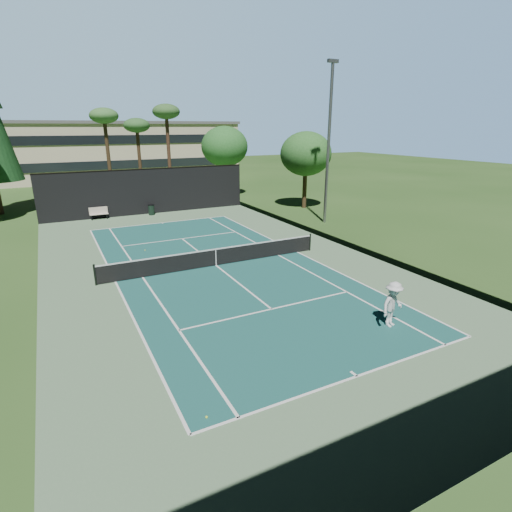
{
  "coord_description": "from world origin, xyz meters",
  "views": [
    {
      "loc": [
        -7.78,
        -20.01,
        7.52
      ],
      "look_at": [
        1.0,
        -3.0,
        1.3
      ],
      "focal_mm": 28.0,
      "sensor_mm": 36.0,
      "label": 1
    }
  ],
  "objects": [
    {
      "name": "court_lines",
      "position": [
        0.0,
        0.0,
        0.02
      ],
      "size": [
        11.07,
        23.87,
        0.01
      ],
      "color": "white",
      "rests_on": "ground"
    },
    {
      "name": "tennis_ball_c",
      "position": [
        1.69,
        2.47,
        0.04
      ],
      "size": [
        0.07,
        0.07,
        0.07
      ],
      "primitive_type": "sphere",
      "color": "#C5DC32",
      "rests_on": "ground"
    },
    {
      "name": "trash_bin",
      "position": [
        0.0,
        15.39,
        0.48
      ],
      "size": [
        0.56,
        0.56,
        0.95
      ],
      "color": "black",
      "rests_on": "ground"
    },
    {
      "name": "fence",
      "position": [
        0.0,
        0.06,
        2.01
      ],
      "size": [
        18.04,
        32.05,
        4.03
      ],
      "color": "black",
      "rests_on": "ground"
    },
    {
      "name": "tennis_ball_b",
      "position": [
        -2.05,
        1.68,
        0.03
      ],
      "size": [
        0.07,
        0.07,
        0.07
      ],
      "primitive_type": "sphere",
      "color": "yellow",
      "rests_on": "ground"
    },
    {
      "name": "decid_tree_b",
      "position": [
        14.0,
        12.0,
        5.08
      ],
      "size": [
        4.8,
        4.8,
        7.14
      ],
      "color": "#48341E",
      "rests_on": "ground"
    },
    {
      "name": "apron_slab",
      "position": [
        0.0,
        0.0,
        0.01
      ],
      "size": [
        18.0,
        32.0,
        0.01
      ],
      "primitive_type": "cube",
      "color": "#5C805A",
      "rests_on": "ground"
    },
    {
      "name": "palm_b",
      "position": [
        1.5,
        26.0,
        7.36
      ],
      "size": [
        2.8,
        2.8,
        8.42
      ],
      "color": "#3F2B1B",
      "rests_on": "ground"
    },
    {
      "name": "light_pole",
      "position": [
        12.0,
        6.0,
        6.46
      ],
      "size": [
        0.9,
        0.25,
        12.22
      ],
      "color": "gray",
      "rests_on": "ground"
    },
    {
      "name": "court_surface",
      "position": [
        0.0,
        0.0,
        0.01
      ],
      "size": [
        10.97,
        23.77,
        0.01
      ],
      "primitive_type": "cube",
      "color": "#1A544F",
      "rests_on": "ground"
    },
    {
      "name": "decid_tree_a",
      "position": [
        10.0,
        22.0,
        5.42
      ],
      "size": [
        5.12,
        5.12,
        7.62
      ],
      "color": "#3F2B1B",
      "rests_on": "ground"
    },
    {
      "name": "park_bench",
      "position": [
        -4.37,
        15.77,
        0.55
      ],
      "size": [
        1.5,
        0.45,
        1.02
      ],
      "color": "beige",
      "rests_on": "ground"
    },
    {
      "name": "ground",
      "position": [
        0.0,
        0.0,
        0.0
      ],
      "size": [
        160.0,
        160.0,
        0.0
      ],
      "primitive_type": "plane",
      "color": "#2B4F1D",
      "rests_on": "ground"
    },
    {
      "name": "palm_c",
      "position": [
        4.0,
        23.0,
        8.6
      ],
      "size": [
        2.8,
        2.8,
        9.77
      ],
      "color": "#492E1F",
      "rests_on": "ground"
    },
    {
      "name": "tennis_net",
      "position": [
        0.0,
        0.0,
        0.56
      ],
      "size": [
        12.9,
        0.1,
        1.1
      ],
      "color": "black",
      "rests_on": "ground"
    },
    {
      "name": "tennis_ball_a",
      "position": [
        -4.88,
        -11.48,
        0.04
      ],
      "size": [
        0.07,
        0.07,
        0.07
      ],
      "primitive_type": "sphere",
      "color": "#CFF237",
      "rests_on": "ground"
    },
    {
      "name": "palm_a",
      "position": [
        -2.0,
        24.0,
        8.19
      ],
      "size": [
        2.8,
        2.8,
        9.32
      ],
      "color": "#412E1B",
      "rests_on": "ground"
    },
    {
      "name": "campus_building",
      "position": [
        0.0,
        45.98,
        4.21
      ],
      "size": [
        40.5,
        12.5,
        8.3
      ],
      "color": "beige",
      "rests_on": "ground"
    },
    {
      "name": "player",
      "position": [
        3.47,
        -9.85,
        0.93
      ],
      "size": [
        1.33,
        0.95,
        1.85
      ],
      "primitive_type": "imported",
      "rotation": [
        0.0,
        0.0,
        0.24
      ],
      "color": "silver",
      "rests_on": "ground"
    },
    {
      "name": "tennis_ball_d",
      "position": [
        -2.94,
        4.76,
        0.03
      ],
      "size": [
        0.07,
        0.07,
        0.07
      ],
      "primitive_type": "sphere",
      "color": "#E0F237",
      "rests_on": "ground"
    }
  ]
}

